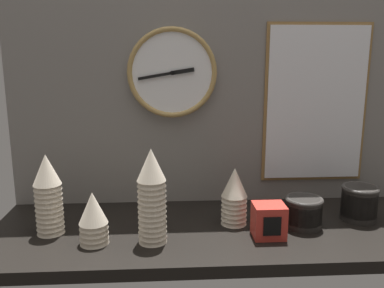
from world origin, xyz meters
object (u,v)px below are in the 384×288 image
at_px(cup_stack_left, 93,218).
at_px(cup_stack_center_right, 234,196).
at_px(cup_stack_center_left, 152,196).
at_px(bowl_stack_far_right, 359,202).
at_px(napkin_dispenser, 269,221).
at_px(menu_board, 316,104).
at_px(wall_clock, 172,73).
at_px(cup_stack_far_left, 48,194).
at_px(bowl_stack_right, 304,211).

distance_m(cup_stack_left, cup_stack_center_right, 0.48).
xyz_separation_m(cup_stack_center_left, bowl_stack_far_right, (0.74, 0.13, -0.09)).
xyz_separation_m(bowl_stack_far_right, napkin_dispenser, (-0.36, -0.12, -0.01)).
height_order(cup_stack_center_left, bowl_stack_far_right, cup_stack_center_left).
bearing_deg(cup_stack_center_left, cup_stack_left, -179.94).
relative_size(menu_board, napkin_dispenser, 5.64).
relative_size(bowl_stack_far_right, wall_clock, 0.38).
relative_size(cup_stack_far_left, bowl_stack_far_right, 2.08).
distance_m(cup_stack_center_right, bowl_stack_right, 0.24).
bearing_deg(wall_clock, menu_board, 0.90).
relative_size(cup_stack_center_right, bowl_stack_far_right, 1.56).
bearing_deg(cup_stack_left, cup_stack_far_left, 151.52).
relative_size(bowl_stack_right, bowl_stack_far_right, 1.00).
distance_m(cup_stack_far_left, cup_stack_center_left, 0.35).
bearing_deg(cup_stack_far_left, wall_clock, 32.12).
bearing_deg(napkin_dispenser, cup_stack_left, -178.44).
bearing_deg(bowl_stack_far_right, cup_stack_center_right, -178.92).
height_order(cup_stack_left, menu_board, menu_board).
distance_m(cup_stack_left, napkin_dispenser, 0.56).
bearing_deg(napkin_dispenser, cup_stack_center_right, 131.23).
bearing_deg(bowl_stack_far_right, napkin_dispenser, -161.71).
relative_size(cup_stack_left, wall_clock, 0.50).
bearing_deg(cup_stack_center_right, bowl_stack_far_right, 1.08).
bearing_deg(bowl_stack_right, napkin_dispenser, -153.43).
xyz_separation_m(cup_stack_left, napkin_dispenser, (0.56, 0.02, -0.03)).
relative_size(cup_stack_left, bowl_stack_far_right, 1.30).
height_order(bowl_stack_right, bowl_stack_far_right, bowl_stack_far_right).
xyz_separation_m(cup_stack_far_left, bowl_stack_far_right, (1.08, 0.05, -0.07)).
distance_m(cup_stack_center_right, wall_clock, 0.51).
distance_m(cup_stack_far_left, menu_board, 1.05).
bearing_deg(bowl_stack_right, wall_clock, 149.56).
xyz_separation_m(bowl_stack_far_right, menu_board, (-0.10, 0.22, 0.33)).
bearing_deg(cup_stack_far_left, bowl_stack_far_right, 2.53).
xyz_separation_m(cup_stack_center_right, wall_clock, (-0.21, 0.22, 0.42)).
bearing_deg(cup_stack_far_left, cup_stack_center_left, -14.08).
bearing_deg(cup_stack_center_left, menu_board, 29.19).
bearing_deg(cup_stack_center_left, cup_stack_center_right, 23.99).
height_order(wall_clock, napkin_dispenser, wall_clock).
xyz_separation_m(cup_stack_center_right, menu_board, (0.35, 0.23, 0.29)).
relative_size(wall_clock, menu_board, 0.55).
relative_size(cup_stack_center_left, menu_board, 0.49).
relative_size(bowl_stack_far_right, menu_board, 0.21).
height_order(bowl_stack_far_right, menu_board, menu_board).
height_order(cup_stack_center_left, menu_board, menu_board).
height_order(cup_stack_center_right, wall_clock, wall_clock).
xyz_separation_m(cup_stack_center_left, menu_board, (0.64, 0.35, 0.24)).
distance_m(bowl_stack_far_right, menu_board, 0.41).
height_order(cup_stack_center_left, cup_stack_center_right, cup_stack_center_left).
xyz_separation_m(bowl_stack_right, bowl_stack_far_right, (0.22, 0.05, 0.01)).
distance_m(cup_stack_center_right, bowl_stack_far_right, 0.46).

